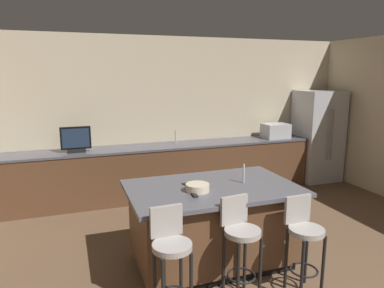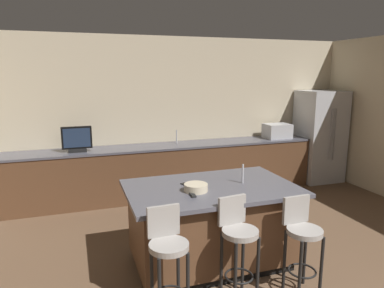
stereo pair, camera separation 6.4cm
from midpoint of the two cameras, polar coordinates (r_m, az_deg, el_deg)
The scene contains 14 objects.
wall_back at distance 6.41m, azimuth -4.87°, elevation 4.63°, with size 7.55×0.12×2.77m, color beige.
counter_back at distance 6.22m, azimuth -4.11°, elevation -4.28°, with size 5.34×0.62×0.91m.
kitchen_island at distance 4.07m, azimuth 2.79°, elevation -12.80°, with size 1.86×1.16×0.91m.
refrigerator at distance 7.49m, azimuth 19.37°, elevation 1.26°, with size 0.82×0.74×1.80m.
microwave at distance 6.96m, azimuth 13.10°, elevation 2.10°, with size 0.48×0.36×0.27m, color #B7BABF.
tv_monitor at distance 5.82m, azimuth -18.57°, elevation 0.55°, with size 0.46×0.16×0.40m.
sink_faucet_back at distance 6.23m, azimuth -2.98°, elevation 1.19°, with size 0.02×0.02×0.24m, color #B2B2B7.
sink_faucet_island at distance 4.04m, azimuth 7.91°, elevation -4.74°, with size 0.02×0.02×0.22m, color #B2B2B7.
bar_stool_left at distance 3.15m, azimuth -4.03°, elevation -17.47°, with size 0.34×0.34×1.02m.
bar_stool_center at distance 3.44m, azimuth 7.27°, elevation -15.12°, with size 0.34×0.35×1.00m.
bar_stool_right at distance 3.70m, azimuth 17.12°, elevation -14.17°, with size 0.34×0.34×0.96m.
fruit_bowl at distance 3.74m, azimuth 0.39°, elevation -7.05°, with size 0.25×0.25×0.08m, color beige.
cell_phone at distance 3.95m, azimuth -1.17°, elevation -6.60°, with size 0.07×0.15×0.01m, color black.
tv_remote at distance 3.63m, azimuth -0.23°, elevation -8.13°, with size 0.04×0.17×0.02m, color black.
Camera 1 is at (-1.63, -1.36, 2.14)m, focal length 32.98 mm.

